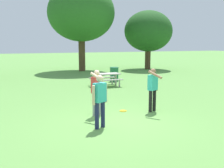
{
  "coord_description": "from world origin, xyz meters",
  "views": [
    {
      "loc": [
        -3.53,
        -7.96,
        2.61
      ],
      "look_at": [
        0.57,
        1.78,
        1.0
      ],
      "focal_mm": 44.1,
      "sensor_mm": 36.0,
      "label": 1
    }
  ],
  "objects": [
    {
      "name": "person_bystander",
      "position": [
        -0.28,
        1.12,
        0.96
      ],
      "size": [
        0.57,
        0.81,
        1.64
      ],
      "color": "gray",
      "rests_on": "ground"
    },
    {
      "name": "ground_plane",
      "position": [
        0.0,
        0.0,
        0.0
      ],
      "size": [
        120.0,
        120.0,
        0.0
      ],
      "primitive_type": "plane",
      "color": "#609947"
    },
    {
      "name": "trash_can_further_along",
      "position": [
        3.73,
        8.9,
        0.48
      ],
      "size": [
        0.59,
        0.59,
        0.96
      ],
      "color": "#1E663D",
      "rests_on": "ground"
    },
    {
      "name": "tree_far_right",
      "position": [
        10.11,
        15.44,
        3.65
      ],
      "size": [
        4.6,
        4.6,
        5.63
      ],
      "color": "#4C3823",
      "rests_on": "ground"
    },
    {
      "name": "person_thrower",
      "position": [
        1.86,
        0.85,
        0.96
      ],
      "size": [
        0.57,
        0.82,
        1.64
      ],
      "color": "black",
      "rests_on": "ground"
    },
    {
      "name": "frisbee",
      "position": [
        0.84,
        1.31,
        0.01
      ],
      "size": [
        0.28,
        0.28,
        0.03
      ],
      "primitive_type": "cylinder",
      "color": "yellow",
      "rests_on": "ground"
    },
    {
      "name": "tree_broad_center",
      "position": [
        3.72,
        16.33,
        5.19
      ],
      "size": [
        5.99,
        5.99,
        7.76
      ],
      "color": "#4C3823",
      "rests_on": "ground"
    },
    {
      "name": "picnic_table_near",
      "position": [
        2.43,
        7.19,
        0.56
      ],
      "size": [
        1.73,
        1.46,
        0.77
      ],
      "color": "#B2ADA3",
      "rests_on": "ground"
    },
    {
      "name": "person_catcher",
      "position": [
        -0.71,
        -0.31,
        0.94
      ],
      "size": [
        0.56,
        0.36,
        1.64
      ],
      "color": "#1E234C",
      "rests_on": "ground"
    }
  ]
}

